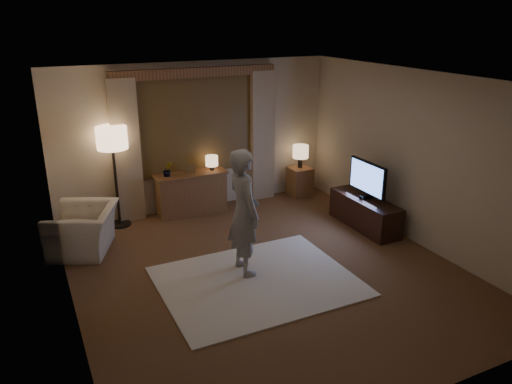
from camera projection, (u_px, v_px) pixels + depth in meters
room at (251, 169)px, 6.83m from camera, size 5.04×5.54×2.64m
rug at (257, 281)px, 6.59m from camera, size 2.50×2.00×0.02m
sideboard at (191, 194)px, 8.77m from camera, size 1.20×0.40×0.70m
picture_frame at (190, 170)px, 8.62m from camera, size 0.16×0.02×0.20m
plant at (168, 170)px, 8.43m from camera, size 0.17×0.13×0.30m
table_lamp_sideboard at (212, 161)px, 8.75m from camera, size 0.22×0.22×0.30m
floor_lamp at (112, 143)px, 7.89m from camera, size 0.49×0.49×1.67m
armchair at (83, 230)px, 7.36m from camera, size 1.22×1.29×0.66m
side_table at (300, 182)px, 9.64m from camera, size 0.40×0.40×0.56m
table_lamp_side at (301, 152)px, 9.44m from camera, size 0.30×0.30×0.44m
tv_stand at (365, 213)px, 8.22m from camera, size 0.45×1.40×0.50m
tv at (367, 179)px, 8.02m from camera, size 0.21×0.86×0.62m
person at (244, 212)px, 6.56m from camera, size 0.41×0.63×1.73m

